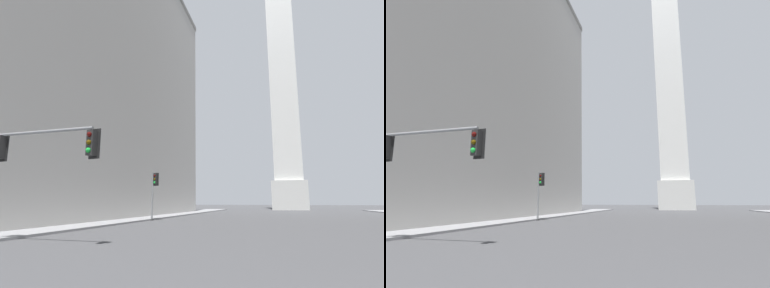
% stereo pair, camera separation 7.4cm
% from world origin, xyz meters
% --- Properties ---
extents(sidewalk_left, '(5.00, 88.49, 0.15)m').
position_xyz_m(sidewalk_left, '(-17.12, 26.55, 0.07)').
color(sidewalk_left, gray).
rests_on(sidewalk_left, ground_plane).
extents(building_left, '(22.64, 48.89, 38.25)m').
position_xyz_m(building_left, '(-28.71, 28.86, 19.13)').
color(building_left, '#B2AFAA').
rests_on(building_left, ground_plane).
extents(obelisk, '(8.07, 8.07, 79.72)m').
position_xyz_m(obelisk, '(0.00, 73.74, 38.21)').
color(obelisk, silver).
rests_on(obelisk, ground_plane).
extents(traffic_light_near_left, '(5.80, 0.52, 5.05)m').
position_xyz_m(traffic_light_near_left, '(-12.97, 8.52, 3.87)').
color(traffic_light_near_left, slate).
rests_on(traffic_light_near_left, ground_plane).
extents(traffic_light_mid_left, '(0.79, 0.51, 4.82)m').
position_xyz_m(traffic_light_mid_left, '(-14.43, 26.21, 3.18)').
color(traffic_light_mid_left, slate).
rests_on(traffic_light_mid_left, ground_plane).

